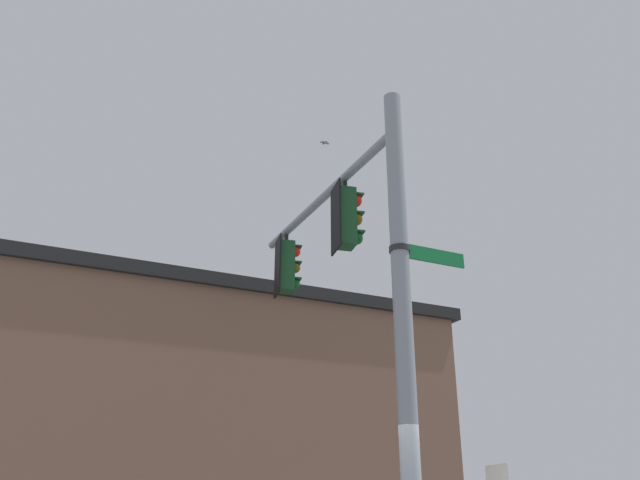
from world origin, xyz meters
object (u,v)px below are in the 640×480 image
(street_name_sign, at_px, (417,253))
(bird_flying, at_px, (325,143))
(traffic_light_nearest_pole, at_px, (347,218))
(traffic_light_mid_inner, at_px, (287,267))

(street_name_sign, bearing_deg, bird_flying, 179.50)
(traffic_light_nearest_pole, relative_size, street_name_sign, 1.06)
(traffic_light_nearest_pole, height_order, bird_flying, bird_flying)
(traffic_light_nearest_pole, xyz_separation_m, traffic_light_mid_inner, (-2.57, -0.49, 0.00))
(traffic_light_mid_inner, height_order, street_name_sign, traffic_light_mid_inner)
(traffic_light_nearest_pole, relative_size, bird_flying, 4.99)
(bird_flying, bearing_deg, street_name_sign, -0.50)
(traffic_light_nearest_pole, distance_m, traffic_light_mid_inner, 2.62)
(traffic_light_nearest_pole, bearing_deg, traffic_light_mid_inner, -169.31)
(street_name_sign, relative_size, bird_flying, 4.73)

